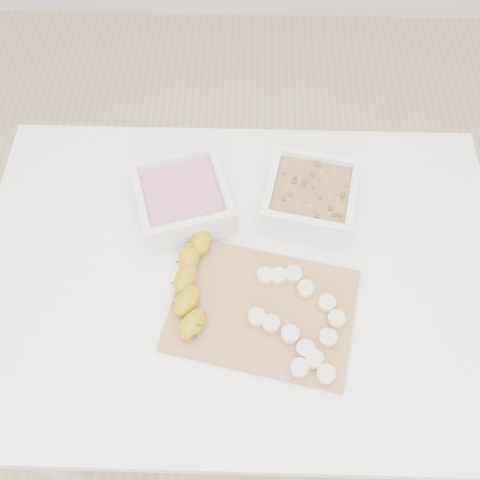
{
  "coord_description": "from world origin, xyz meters",
  "views": [
    {
      "loc": [
        0.01,
        -0.46,
        1.64
      ],
      "look_at": [
        0.0,
        0.03,
        0.81
      ],
      "focal_mm": 40.0,
      "sensor_mm": 36.0,
      "label": 1
    }
  ],
  "objects_px": {
    "table": "(240,292)",
    "bowl_yogurt": "(183,200)",
    "banana": "(193,283)",
    "bowl_granola": "(310,198)",
    "cutting_board": "(262,310)"
  },
  "relations": [
    {
      "from": "banana",
      "to": "bowl_yogurt",
      "type": "bearing_deg",
      "value": 112.84
    },
    {
      "from": "table",
      "to": "banana",
      "type": "relative_size",
      "value": 4.62
    },
    {
      "from": "table",
      "to": "bowl_granola",
      "type": "distance_m",
      "value": 0.24
    },
    {
      "from": "table",
      "to": "cutting_board",
      "type": "relative_size",
      "value": 3.12
    },
    {
      "from": "bowl_granola",
      "to": "banana",
      "type": "xyz_separation_m",
      "value": [
        -0.22,
        -0.19,
        -0.01
      ]
    },
    {
      "from": "table",
      "to": "bowl_yogurt",
      "type": "xyz_separation_m",
      "value": [
        -0.11,
        0.13,
        0.14
      ]
    },
    {
      "from": "bowl_yogurt",
      "to": "banana",
      "type": "relative_size",
      "value": 0.98
    },
    {
      "from": "table",
      "to": "bowl_yogurt",
      "type": "distance_m",
      "value": 0.22
    },
    {
      "from": "table",
      "to": "cutting_board",
      "type": "bearing_deg",
      "value": -62.77
    },
    {
      "from": "cutting_board",
      "to": "banana",
      "type": "height_order",
      "value": "banana"
    },
    {
      "from": "bowl_yogurt",
      "to": "banana",
      "type": "height_order",
      "value": "bowl_yogurt"
    },
    {
      "from": "bowl_yogurt",
      "to": "table",
      "type": "bearing_deg",
      "value": -48.64
    },
    {
      "from": "banana",
      "to": "table",
      "type": "bearing_deg",
      "value": 41.31
    },
    {
      "from": "table",
      "to": "banana",
      "type": "distance_m",
      "value": 0.16
    },
    {
      "from": "bowl_yogurt",
      "to": "cutting_board",
      "type": "relative_size",
      "value": 0.66
    }
  ]
}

